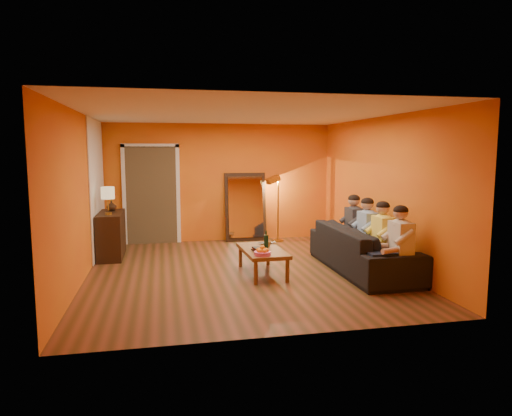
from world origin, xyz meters
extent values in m
cube|color=brown|center=(0.00, 0.00, 0.00)|extent=(5.00, 5.50, 0.00)
cube|color=white|center=(0.00, 0.00, 2.60)|extent=(5.00, 5.50, 0.00)
cube|color=#D05218|center=(0.00, 2.75, 1.30)|extent=(5.00, 0.00, 2.60)
cube|color=#D05218|center=(-2.50, 0.00, 1.30)|extent=(0.00, 5.50, 2.60)
cube|color=#D05218|center=(2.50, 0.00, 1.30)|extent=(0.00, 5.50, 2.60)
cube|color=white|center=(-2.48, 1.75, 1.30)|extent=(0.02, 1.90, 2.58)
cube|color=#3F2D19|center=(-1.50, 2.83, 1.05)|extent=(1.06, 0.30, 2.10)
cube|color=white|center=(-2.07, 2.71, 1.05)|extent=(0.08, 0.06, 2.20)
cube|color=white|center=(-0.93, 2.71, 1.05)|extent=(0.08, 0.06, 2.20)
cube|color=white|center=(-1.50, 2.71, 2.12)|extent=(1.22, 0.06, 0.08)
cube|color=black|center=(0.55, 2.63, 0.76)|extent=(0.92, 0.27, 1.51)
cube|color=white|center=(0.55, 2.59, 0.76)|extent=(0.78, 0.21, 1.35)
cube|color=black|center=(-2.24, 1.55, 0.42)|extent=(0.44, 1.18, 0.85)
imported|color=black|center=(2.00, -0.36, 0.37)|extent=(2.55, 1.00, 0.75)
cylinder|color=black|center=(0.35, -0.29, 0.58)|extent=(0.07, 0.07, 0.31)
imported|color=#B27F3F|center=(0.42, -0.12, 0.47)|extent=(0.12, 0.12, 0.09)
imported|color=black|center=(0.48, 0.11, 0.43)|extent=(0.34, 0.25, 0.02)
imported|color=black|center=(0.12, -0.44, 0.43)|extent=(0.25, 0.30, 0.03)
imported|color=#B42514|center=(0.13, -0.43, 0.45)|extent=(0.22, 0.27, 0.02)
imported|color=black|center=(0.12, -0.45, 0.48)|extent=(0.22, 0.27, 0.02)
imported|color=black|center=(-2.24, 1.80, 0.95)|extent=(0.19, 0.19, 0.20)
camera|label=1|loc=(-1.28, -7.35, 2.01)|focal=32.00mm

